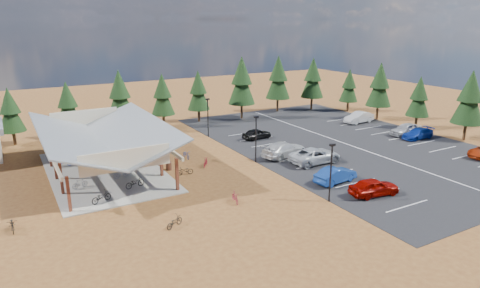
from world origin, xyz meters
TOP-DOWN VIEW (x-y plane):
  - ground at (0.00, 0.00)m, footprint 140.00×140.00m
  - asphalt_lot at (18.50, 3.00)m, footprint 27.00×44.00m
  - concrete_pad at (-10.00, 7.00)m, footprint 10.60×18.60m
  - bike_pavilion at (-10.00, 7.00)m, footprint 11.65×19.40m
  - lamp_post_0 at (5.00, -10.00)m, footprint 0.50×0.25m
  - lamp_post_1 at (5.00, 2.00)m, footprint 0.50×0.25m
  - lamp_post_2 at (5.00, 14.00)m, footprint 0.50×0.25m
  - trash_bin_0 at (-4.13, 4.29)m, footprint 0.60×0.60m
  - trash_bin_1 at (-4.43, 6.39)m, footprint 0.60×0.60m
  - pine_1 at (-17.50, 22.41)m, footprint 3.08×3.08m
  - pine_2 at (-10.94, 22.04)m, footprint 3.22×3.22m
  - pine_3 at (-4.25, 22.03)m, footprint 3.68×3.68m
  - pine_4 at (1.73, 22.03)m, footprint 3.33×3.33m
  - pine_5 at (7.54, 22.64)m, footprint 3.33×3.33m
  - pine_6 at (14.30, 21.40)m, footprint 4.15×4.15m
  - pine_7 at (22.17, 23.00)m, footprint 4.01×4.01m
  - pine_8 at (28.20, 21.47)m, footprint 3.81×3.81m
  - pine_10 at (33.18, -3.51)m, footprint 3.86×3.86m
  - pine_11 at (32.83, 3.67)m, footprint 3.19×3.19m
  - pine_12 at (32.35, 10.52)m, footprint 3.77×3.77m
  - pine_13 at (32.53, 17.22)m, footprint 3.06×3.06m
  - bike_0 at (-12.02, -0.80)m, footprint 1.92×1.21m
  - bike_1 at (-13.02, 3.42)m, footprint 1.55×0.87m
  - bike_2 at (-13.46, 10.47)m, footprint 1.88×0.82m
  - bike_3 at (-11.19, 12.09)m, footprint 1.77×0.88m
  - bike_4 at (-8.61, 1.03)m, footprint 1.96×1.03m
  - bike_5 at (-9.06, 4.12)m, footprint 1.62×0.66m
  - bike_6 at (-6.58, 9.94)m, footprint 1.74×0.70m
  - bike_7 at (-7.35, 12.28)m, footprint 1.58×0.91m
  - bike_8 at (-18.79, -2.61)m, footprint 0.69×1.88m
  - bike_11 at (-2.13, -6.29)m, footprint 0.78×1.70m
  - bike_12 at (-8.22, -7.91)m, footprint 1.75×1.32m
  - bike_14 at (-1.03, 7.05)m, footprint 0.59×1.68m
  - bike_15 at (-0.36, 3.41)m, footprint 1.32×1.55m
  - bike_16 at (-3.21, 2.14)m, footprint 1.73×0.81m
  - car_0 at (9.26, -10.94)m, footprint 4.76×2.49m
  - car_1 at (8.43, -6.91)m, footprint 4.71×2.19m
  - car_2 at (10.42, -1.40)m, footprint 5.95×2.83m
  - car_3 at (8.80, 2.07)m, footprint 6.10×3.40m
  - car_4 at (10.00, 9.91)m, footprint 4.11×2.00m
  - car_7 at (28.25, -0.31)m, footprint 4.68×1.94m
  - car_8 at (28.37, 1.70)m, footprint 4.72×1.91m
  - car_9 at (28.04, 10.03)m, footprint 5.09×2.16m

SIDE VIEW (x-z plane):
  - ground at x=0.00m, z-range 0.00..0.00m
  - asphalt_lot at x=18.50m, z-range 0.00..0.04m
  - concrete_pad at x=-10.00m, z-range 0.00..0.10m
  - bike_16 at x=-3.21m, z-range 0.00..0.88m
  - bike_12 at x=-8.22m, z-range 0.00..0.88m
  - bike_14 at x=-1.03m, z-range 0.00..0.88m
  - trash_bin_0 at x=-4.13m, z-range 0.00..0.90m
  - trash_bin_1 at x=-4.43m, z-range 0.00..0.90m
  - bike_15 at x=-0.36m, z-range 0.00..0.96m
  - bike_8 at x=-18.79m, z-range 0.00..0.98m
  - bike_11 at x=-2.13m, z-range 0.00..0.99m
  - bike_6 at x=-6.58m, z-range 0.10..0.99m
  - bike_1 at x=-13.02m, z-range 0.10..1.00m
  - bike_7 at x=-7.35m, z-range 0.10..1.02m
  - bike_5 at x=-9.06m, z-range 0.10..1.05m
  - bike_0 at x=-12.02m, z-range 0.10..1.05m
  - bike_2 at x=-13.46m, z-range 0.10..1.06m
  - bike_4 at x=-8.61m, z-range 0.10..1.08m
  - bike_3 at x=-11.19m, z-range 0.10..1.12m
  - car_4 at x=10.00m, z-range 0.04..1.39m
  - car_7 at x=28.25m, z-range 0.04..1.39m
  - car_1 at x=8.43m, z-range 0.04..1.53m
  - car_0 at x=9.26m, z-range 0.04..1.59m
  - car_8 at x=28.37m, z-range 0.04..1.65m
  - car_9 at x=28.04m, z-range 0.04..1.67m
  - car_2 at x=10.42m, z-range 0.04..1.68m
  - car_3 at x=8.80m, z-range 0.04..1.71m
  - lamp_post_0 at x=5.00m, z-range 0.41..5.55m
  - lamp_post_1 at x=5.00m, z-range 0.41..5.55m
  - lamp_post_2 at x=5.00m, z-range 0.41..5.55m
  - bike_pavilion at x=-10.00m, z-range 1.34..6.31m
  - pine_13 at x=32.53m, z-range 0.78..7.91m
  - pine_1 at x=-17.50m, z-range 0.79..7.97m
  - pine_11 at x=32.83m, z-range 0.82..8.25m
  - pine_2 at x=-10.94m, z-range 0.83..8.32m
  - pine_4 at x=1.73m, z-range 0.86..8.61m
  - pine_5 at x=7.54m, z-range 0.86..8.61m
  - pine_3 at x=-4.25m, z-range 0.95..9.53m
  - pine_12 at x=32.35m, z-range 0.97..9.76m
  - pine_8 at x=28.20m, z-range 0.98..9.85m
  - pine_10 at x=33.18m, z-range 1.00..9.99m
  - pine_7 at x=22.17m, z-range 1.04..10.38m
  - pine_6 at x=14.30m, z-range 1.07..10.74m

